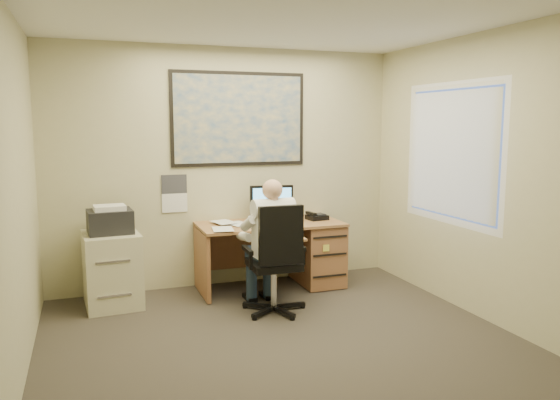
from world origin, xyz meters
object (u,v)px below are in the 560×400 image
object	(u,v)px
office_chair	(276,281)
person	(273,246)
filing_cabinet	(112,262)
desk	(297,247)

from	to	relation	value
office_chair	person	distance (m)	0.35
person	office_chair	bearing A→B (deg)	-92.80
filing_cabinet	person	world-z (taller)	person
desk	filing_cabinet	bearing A→B (deg)	-179.19
office_chair	person	size ratio (longest dim) A/B	0.83
desk	person	distance (m)	0.95
filing_cabinet	office_chair	distance (m)	1.70
filing_cabinet	person	size ratio (longest dim) A/B	0.79
filing_cabinet	office_chair	bearing A→B (deg)	-31.94
desk	office_chair	bearing A→B (deg)	-123.72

